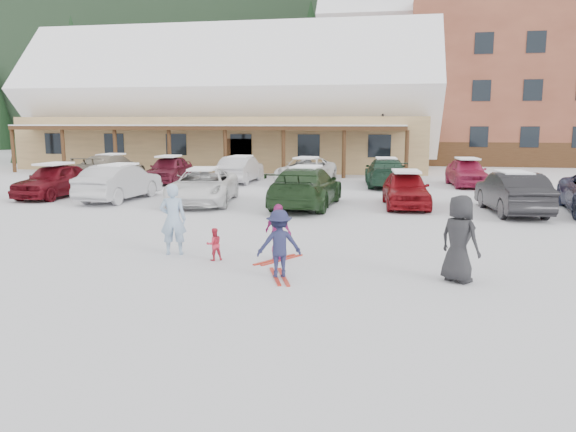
% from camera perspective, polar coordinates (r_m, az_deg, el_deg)
% --- Properties ---
extents(ground, '(160.00, 160.00, 0.00)m').
position_cam_1_polar(ground, '(12.91, -2.12, -5.07)').
color(ground, white).
rests_on(ground, ground).
extents(forested_hillside, '(300.00, 70.00, 38.00)m').
position_cam_1_polar(forested_hillside, '(98.50, 9.14, 18.59)').
color(forested_hillside, black).
rests_on(forested_hillside, ground).
extents(day_lodge, '(29.12, 12.50, 10.38)m').
position_cam_1_polar(day_lodge, '(41.83, -5.99, 10.41)').
color(day_lodge, tan).
rests_on(day_lodge, ground).
extents(alpine_hotel, '(31.48, 14.01, 21.48)m').
position_cam_1_polar(alpine_hotel, '(51.78, 24.04, 14.68)').
color(alpine_hotel, brown).
rests_on(alpine_hotel, ground).
extents(lamp_post, '(0.50, 0.25, 6.77)m').
position_cam_1_polar(lamp_post, '(37.18, 9.62, 10.22)').
color(lamp_post, black).
rests_on(lamp_post, ground).
extents(conifer_0, '(4.40, 4.40, 10.20)m').
position_cam_1_polar(conifer_0, '(51.10, -24.35, 11.42)').
color(conifer_0, black).
rests_on(conifer_0, ground).
extents(conifer_2, '(5.28, 5.28, 12.24)m').
position_cam_1_polar(conifer_2, '(63.40, -21.20, 12.12)').
color(conifer_2, black).
rests_on(conifer_2, ground).
extents(conifer_3, '(3.96, 3.96, 9.18)m').
position_cam_1_polar(conifer_3, '(56.32, 13.98, 11.13)').
color(conifer_3, black).
rests_on(conifer_3, ground).
extents(adult_skier, '(0.73, 0.57, 1.77)m').
position_cam_1_polar(adult_skier, '(14.10, -11.60, -0.33)').
color(adult_skier, '#90ADCC').
rests_on(adult_skier, ground).
extents(toddler_red, '(0.48, 0.46, 0.78)m').
position_cam_1_polar(toddler_red, '(13.42, -7.51, -2.86)').
color(toddler_red, '#D22B41').
rests_on(toddler_red, ground).
extents(child_navy, '(1.06, 0.81, 1.45)m').
position_cam_1_polar(child_navy, '(11.79, -0.90, -2.85)').
color(child_navy, '#1E2143').
rests_on(child_navy, ground).
extents(skis_child_navy, '(0.64, 1.39, 0.03)m').
position_cam_1_polar(skis_child_navy, '(11.96, -0.89, -6.17)').
color(skis_child_navy, '#B12819').
rests_on(skis_child_navy, ground).
extents(child_magenta, '(0.85, 0.70, 1.35)m').
position_cam_1_polar(child_magenta, '(13.25, -0.99, -1.68)').
color(child_magenta, '#AF277C').
rests_on(child_magenta, ground).
extents(skis_child_magenta, '(0.91, 1.29, 0.03)m').
position_cam_1_polar(skis_child_magenta, '(13.39, -0.98, -4.45)').
color(skis_child_magenta, '#B12819').
rests_on(skis_child_magenta, ground).
extents(bystander_dark, '(1.04, 1.01, 1.80)m').
position_cam_1_polar(bystander_dark, '(11.96, 17.02, -2.23)').
color(bystander_dark, black).
rests_on(bystander_dark, ground).
extents(parked_car_0, '(1.97, 4.42, 1.48)m').
position_cam_1_polar(parked_car_0, '(26.55, -22.61, 3.36)').
color(parked_car_0, '#5C0B14').
rests_on(parked_car_0, ground).
extents(parked_car_1, '(1.94, 4.68, 1.51)m').
position_cam_1_polar(parked_car_1, '(24.60, -16.73, 3.29)').
color(parked_car_1, '#B2B3B7').
rests_on(parked_car_1, ground).
extents(parked_car_2, '(3.07, 5.38, 1.41)m').
position_cam_1_polar(parked_car_2, '(22.86, -8.62, 3.02)').
color(parked_car_2, white).
rests_on(parked_car_2, ground).
extents(parked_car_3, '(2.49, 5.49, 1.56)m').
position_cam_1_polar(parked_car_3, '(21.65, 1.84, 2.96)').
color(parked_car_3, '#1F381C').
rests_on(parked_car_3, ground).
extents(parked_car_4, '(1.96, 4.21, 1.40)m').
position_cam_1_polar(parked_car_4, '(22.18, 11.87, 2.71)').
color(parked_car_4, maroon).
rests_on(parked_car_4, ground).
extents(parked_car_5, '(2.03, 4.66, 1.49)m').
position_cam_1_polar(parked_car_5, '(21.70, 21.82, 2.20)').
color(parked_car_5, black).
rests_on(parked_car_5, ground).
extents(parked_car_7, '(2.16, 5.20, 1.50)m').
position_cam_1_polar(parked_car_7, '(32.65, -17.49, 4.69)').
color(parked_car_7, gray).
rests_on(parked_car_7, ground).
extents(parked_car_8, '(1.95, 4.34, 1.45)m').
position_cam_1_polar(parked_car_8, '(31.11, -12.01, 4.65)').
color(parked_car_8, maroon).
rests_on(parked_car_8, ground).
extents(parked_car_9, '(1.60, 4.37, 1.43)m').
position_cam_1_polar(parked_car_9, '(30.64, -4.83, 4.73)').
color(parked_car_9, silver).
rests_on(parked_car_9, ground).
extents(parked_car_10, '(3.02, 5.33, 1.40)m').
position_cam_1_polar(parked_car_10, '(29.85, 1.83, 4.61)').
color(parked_car_10, white).
rests_on(parked_car_10, ground).
extents(parked_car_11, '(2.40, 5.12, 1.44)m').
position_cam_1_polar(parked_car_11, '(29.14, 9.91, 4.39)').
color(parked_car_11, '#1F402D').
rests_on(parked_car_11, ground).
extents(parked_car_12, '(2.04, 4.32, 1.43)m').
position_cam_1_polar(parked_car_12, '(30.24, 17.71, 4.25)').
color(parked_car_12, '#AE264E').
rests_on(parked_car_12, ground).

